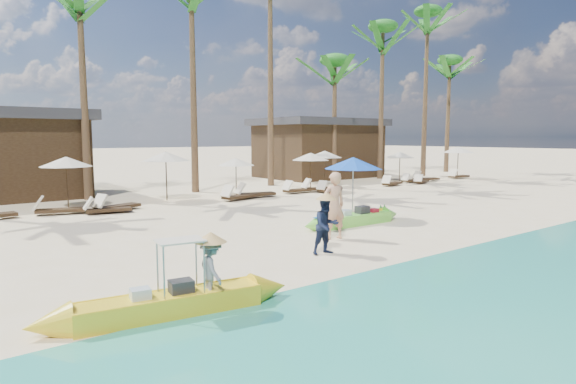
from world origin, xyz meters
TOP-DOWN VIEW (x-y plane):
  - ground at (0.00, 0.00)m, footprint 240.00×240.00m
  - wet_sand_strip at (0.00, -5.00)m, footprint 240.00×4.50m
  - green_canoe at (1.95, 1.74)m, footprint 4.84×0.67m
  - yellow_canoe at (-6.48, -2.31)m, footprint 4.89×1.09m
  - tourist at (-0.14, 0.52)m, footprint 0.81×0.62m
  - vendor_green at (-1.55, -0.73)m, footprint 0.80×0.67m
  - vendor_yellow at (-5.79, -2.48)m, footprint 0.48×0.73m
  - blue_umbrella at (2.76, 2.64)m, footprint 2.10×2.10m
  - resort_parasol_4 at (-4.84, 11.77)m, footprint 2.11×2.11m
  - lounger_4_left at (-5.58, 10.26)m, footprint 2.01×1.09m
  - lounger_4_right at (-4.05, 9.37)m, footprint 1.83×0.86m
  - resort_parasol_5 at (-0.50, 11.68)m, footprint 2.24×2.24m
  - lounger_5_left at (-3.56, 9.77)m, footprint 2.05×1.19m
  - resort_parasol_6 at (2.84, 10.90)m, footprint 1.88×1.88m
  - lounger_6_left at (2.20, 9.68)m, footprint 2.07×0.99m
  - lounger_6_right at (3.28, 10.00)m, footprint 2.07×0.96m
  - resort_parasol_7 at (7.33, 10.45)m, footprint 2.06×2.06m
  - lounger_7_left at (6.15, 10.18)m, footprint 1.86×0.60m
  - lounger_7_right at (7.80, 9.49)m, footprint 1.80×0.87m
  - resort_parasol_8 at (9.62, 11.85)m, footprint 2.10×2.10m
  - lounger_8_left at (7.47, 10.04)m, footprint 2.04×1.07m
  - resort_parasol_9 at (15.92, 11.36)m, footprint 1.94×1.94m
  - lounger_9_left at (13.15, 9.68)m, footprint 1.82×0.89m
  - lounger_9_right at (15.72, 9.44)m, footprint 1.74×1.04m
  - resort_parasol_10 at (16.00, 11.44)m, footprint 1.90×1.90m
  - lounger_10_left at (15.73, 10.27)m, footprint 1.66×0.60m
  - lounger_10_right at (17.28, 10.35)m, footprint 1.98×1.10m
  - resort_parasol_11 at (21.08, 10.34)m, footprint 2.23×2.23m
  - lounger_11_left at (20.98, 10.21)m, footprint 1.88×0.59m
  - palm_3 at (-3.36, 14.27)m, footprint 2.08×2.08m
  - palm_4 at (2.15, 14.01)m, footprint 2.08×2.08m
  - palm_5 at (7.45, 14.38)m, footprint 2.08×2.08m
  - palm_6 at (12.84, 14.52)m, footprint 2.08×2.08m
  - palm_7 at (16.57, 13.68)m, footprint 2.08×2.08m
  - palm_8 at (21.07, 13.33)m, footprint 2.08×2.08m
  - palm_9 at (26.21, 14.81)m, footprint 2.08×2.08m
  - pavilion_east at (14.00, 17.50)m, footprint 8.80×6.60m

SIDE VIEW (x-z plane):
  - ground at x=0.00m, z-range 0.00..0.00m
  - wet_sand_strip at x=0.00m, z-range 0.00..0.01m
  - lounger_10_left at x=15.73m, z-range -0.09..0.46m
  - lounger_9_right at x=15.72m, z-range -0.09..0.47m
  - lounger_7_right at x=7.80m, z-range -0.10..0.49m
  - lounger_9_left at x=13.15m, z-range -0.10..0.50m
  - lounger_4_right at x=-4.05m, z-range -0.10..0.50m
  - green_canoe at x=1.95m, z-range -0.10..0.52m
  - yellow_canoe at x=-6.48m, z-range -0.43..0.84m
  - lounger_7_left at x=6.15m, z-range -0.10..0.52m
  - lounger_11_left at x=20.98m, z-range -0.11..0.53m
  - lounger_10_right at x=17.28m, z-range -0.11..0.54m
  - lounger_4_left at x=-5.58m, z-range -0.11..0.55m
  - lounger_8_left at x=7.47m, z-range -0.11..0.55m
  - lounger_5_left at x=-3.56m, z-range -0.11..0.56m
  - lounger_6_left at x=2.20m, z-range -0.11..0.56m
  - lounger_6_right at x=3.28m, z-range -0.11..0.57m
  - vendor_yellow at x=-5.79m, z-range 0.18..1.25m
  - vendor_green at x=-1.55m, z-range 0.00..1.47m
  - tourist at x=-0.14m, z-range 0.00..1.97m
  - resort_parasol_6 at x=2.84m, z-range 0.78..2.72m
  - resort_parasol_10 at x=16.00m, z-range 0.79..2.75m
  - resort_parasol_9 at x=15.92m, z-range 0.80..2.79m
  - resort_parasol_7 at x=7.33m, z-range 0.85..2.97m
  - resort_parasol_8 at x=9.62m, z-range 0.87..3.03m
  - resort_parasol_4 at x=-4.84m, z-range 0.87..3.04m
  - blue_umbrella at x=2.76m, z-range 0.91..3.17m
  - resort_parasol_11 at x=21.08m, z-range 0.92..3.22m
  - resort_parasol_5 at x=-0.50m, z-range 0.93..3.23m
  - pavilion_east at x=14.00m, z-range 0.05..4.35m
  - palm_6 at x=12.84m, z-range 2.79..11.31m
  - palm_9 at x=26.21m, z-range 3.14..12.97m
  - palm_3 at x=-3.36m, z-range 3.32..13.83m
  - palm_7 at x=16.57m, z-range 3.46..14.53m
  - palm_4 at x=2.15m, z-range 3.60..15.30m
  - palm_8 at x=21.07m, z-range 3.83..16.53m
  - palm_5 at x=7.45m, z-range 4.02..17.62m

